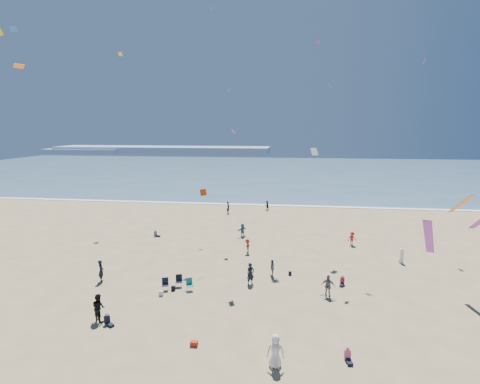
# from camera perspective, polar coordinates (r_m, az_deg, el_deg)

# --- Properties ---
(ground) EXTENTS (220.00, 220.00, 0.00)m
(ground) POSITION_cam_1_polar(r_m,az_deg,el_deg) (22.10, -8.83, -26.49)
(ground) COLOR tan
(ground) RESTS_ON ground
(ocean) EXTENTS (220.00, 100.00, 0.06)m
(ocean) POSITION_cam_1_polar(r_m,az_deg,el_deg) (112.90, 4.82, 3.19)
(ocean) COLOR #476B84
(ocean) RESTS_ON ground
(surf_line) EXTENTS (220.00, 1.20, 0.08)m
(surf_line) POSITION_cam_1_polar(r_m,az_deg,el_deg) (63.59, 2.61, -1.97)
(surf_line) COLOR white
(surf_line) RESTS_ON ground
(headland_far) EXTENTS (110.00, 20.00, 3.20)m
(headland_far) POSITION_cam_1_polar(r_m,az_deg,el_deg) (198.43, -11.74, 6.34)
(headland_far) COLOR #7A8EA8
(headland_far) RESTS_ON ground
(headland_near) EXTENTS (40.00, 14.00, 2.00)m
(headland_near) POSITION_cam_1_polar(r_m,az_deg,el_deg) (210.64, -22.57, 5.82)
(headland_near) COLOR #7A8EA8
(headland_near) RESTS_ON ground
(standing_flyers) EXTENTS (29.88, 46.64, 1.94)m
(standing_flyers) POSITION_cam_1_polar(r_m,az_deg,el_deg) (32.75, 3.87, -12.05)
(standing_flyers) COLOR #375C99
(standing_flyers) RESTS_ON ground
(seated_group) EXTENTS (21.40, 27.26, 0.84)m
(seated_group) POSITION_cam_1_polar(r_m,az_deg,el_deg) (29.31, -3.30, -15.71)
(seated_group) COLOR silver
(seated_group) RESTS_ON ground
(chair_cluster) EXTENTS (2.78, 1.54, 1.00)m
(chair_cluster) POSITION_cam_1_polar(r_m,az_deg,el_deg) (31.74, -9.43, -13.59)
(chair_cluster) COLOR black
(chair_cluster) RESTS_ON ground
(white_tote) EXTENTS (0.35, 0.20, 0.40)m
(white_tote) POSITION_cam_1_polar(r_m,az_deg,el_deg) (31.01, -11.95, -14.87)
(white_tote) COLOR silver
(white_tote) RESTS_ON ground
(black_backpack) EXTENTS (0.30, 0.22, 0.38)m
(black_backpack) POSITION_cam_1_polar(r_m,az_deg,el_deg) (31.71, -10.14, -14.25)
(black_backpack) COLOR black
(black_backpack) RESTS_ON ground
(cooler) EXTENTS (0.45, 0.30, 0.30)m
(cooler) POSITION_cam_1_polar(r_m,az_deg,el_deg) (24.56, -7.01, -21.93)
(cooler) COLOR #B82E1A
(cooler) RESTS_ON ground
(navy_bag) EXTENTS (0.28, 0.18, 0.34)m
(navy_bag) POSITION_cam_1_polar(r_m,az_deg,el_deg) (34.48, 7.63, -12.19)
(navy_bag) COLOR black
(navy_bag) RESTS_ON ground
(kites_aloft) EXTENTS (46.34, 37.87, 29.00)m
(kites_aloft) POSITION_cam_1_polar(r_m,az_deg,el_deg) (30.22, 14.40, 12.95)
(kites_aloft) COLOR orange
(kites_aloft) RESTS_ON ground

